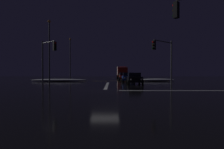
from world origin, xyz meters
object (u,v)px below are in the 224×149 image
object	(u,v)px
streetlamp_left_near	(49,47)
sedan_black	(134,78)
sedan_blue	(127,77)
box_truck	(121,72)
sedan_green	(123,76)
sedan_red	(124,76)
streetlamp_left_far	(70,56)
traffic_signal_nw	(47,54)
traffic_signal_ne	(163,54)
traffic_signal_se	(222,19)

from	to	relation	value
streetlamp_left_near	sedan_black	bearing A→B (deg)	-15.60
sedan_blue	box_truck	size ratio (longest dim) A/B	0.52
sedan_green	box_truck	xyz separation A→B (m)	(0.08, 7.53, 0.91)
sedan_red	streetlamp_left_far	bearing A→B (deg)	152.42
box_truck	traffic_signal_nw	size ratio (longest dim) A/B	1.47
sedan_black	sedan_green	bearing A→B (deg)	91.53
sedan_black	traffic_signal_ne	size ratio (longest dim) A/B	0.76
sedan_red	traffic_signal_nw	distance (m)	19.21
sedan_red	traffic_signal_se	bearing A→B (deg)	-82.83
traffic_signal_nw	streetlamp_left_far	size ratio (longest dim) A/B	0.60
traffic_signal_se	traffic_signal_nw	distance (m)	20.06
traffic_signal_se	box_truck	bearing A→B (deg)	94.74
sedan_blue	sedan_red	xyz separation A→B (m)	(-0.25, 6.53, 0.00)
sedan_blue	traffic_signal_ne	world-z (taller)	traffic_signal_ne
sedan_red	streetlamp_left_far	world-z (taller)	streetlamp_left_far
sedan_red	traffic_signal_ne	world-z (taller)	traffic_signal_ne
sedan_green	streetlamp_left_far	size ratio (longest dim) A/B	0.46
sedan_blue	box_truck	distance (m)	19.76
sedan_black	traffic_signal_nw	world-z (taller)	traffic_signal_nw
sedan_black	streetlamp_left_near	world-z (taller)	streetlamp_left_near
sedan_green	streetlamp_left_near	xyz separation A→B (m)	(-12.16, -15.38, 4.72)
sedan_green	streetlamp_left_far	bearing A→B (deg)	177.11
streetlamp_left_far	box_truck	bearing A→B (deg)	29.47
sedan_blue	streetlamp_left_far	size ratio (longest dim) A/B	0.46
sedan_black	streetlamp_left_far	world-z (taller)	streetlamp_left_far
box_truck	sedan_black	bearing A→B (deg)	-89.08
box_truck	traffic_signal_nw	distance (m)	31.02
sedan_black	box_truck	xyz separation A→B (m)	(-0.43, 26.46, 0.91)
sedan_red	traffic_signal_nw	xyz separation A→B (m)	(-10.40, -15.86, 3.05)
sedan_black	sedan_red	world-z (taller)	same
sedan_red	sedan_green	size ratio (longest dim) A/B	1.00
sedan_blue	sedan_green	xyz separation A→B (m)	(-0.14, 12.21, 0.00)
sedan_black	sedan_green	distance (m)	18.93
sedan_green	box_truck	bearing A→B (deg)	89.40
traffic_signal_ne	streetlamp_left_far	size ratio (longest dim) A/B	0.60
traffic_signal_nw	streetlamp_left_near	bearing A→B (deg)	105.06
traffic_signal_ne	streetlamp_left_far	world-z (taller)	streetlamp_left_far
sedan_blue	traffic_signal_ne	size ratio (longest dim) A/B	0.76
sedan_black	traffic_signal_ne	distance (m)	5.42
traffic_signal_se	streetlamp_left_near	xyz separation A→B (m)	(-15.83, 20.33, 0.90)
box_truck	streetlamp_left_far	world-z (taller)	streetlamp_left_far
sedan_blue	traffic_signal_nw	size ratio (longest dim) A/B	0.77
sedan_blue	sedan_red	size ratio (longest dim) A/B	1.00
traffic_signal_ne	traffic_signal_nw	xyz separation A→B (m)	(-14.34, 0.31, -0.07)
sedan_blue	streetlamp_left_near	distance (m)	13.56
sedan_green	traffic_signal_ne	size ratio (longest dim) A/B	0.76
box_truck	sedan_green	bearing A→B (deg)	-90.60
sedan_blue	box_truck	bearing A→B (deg)	90.18
traffic_signal_nw	streetlamp_left_far	world-z (taller)	streetlamp_left_far
box_truck	traffic_signal_se	bearing A→B (deg)	-85.26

